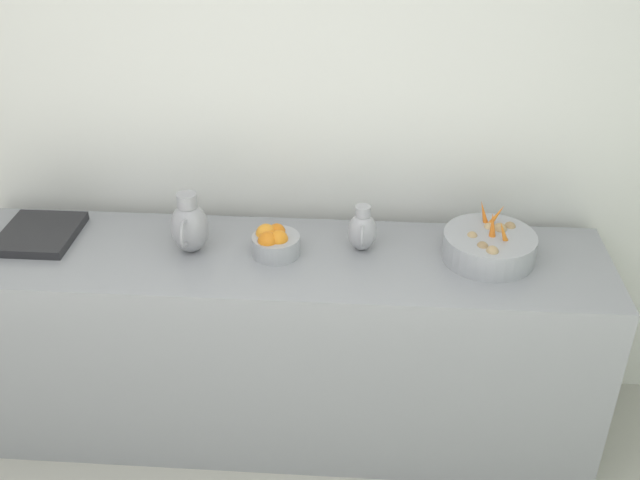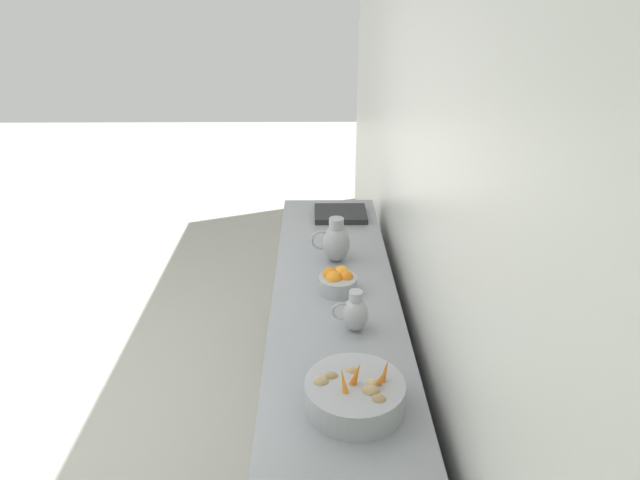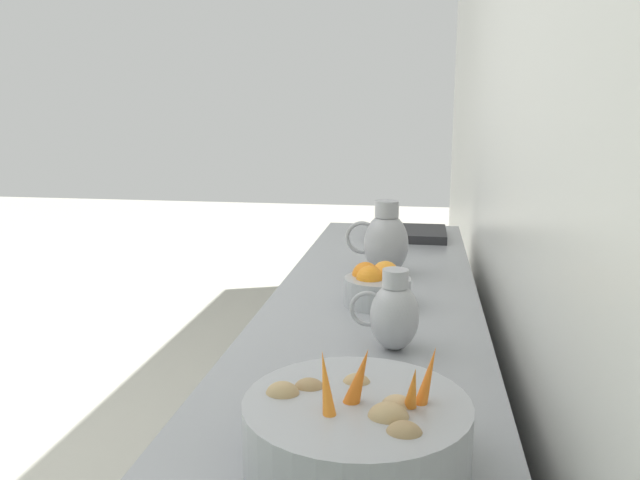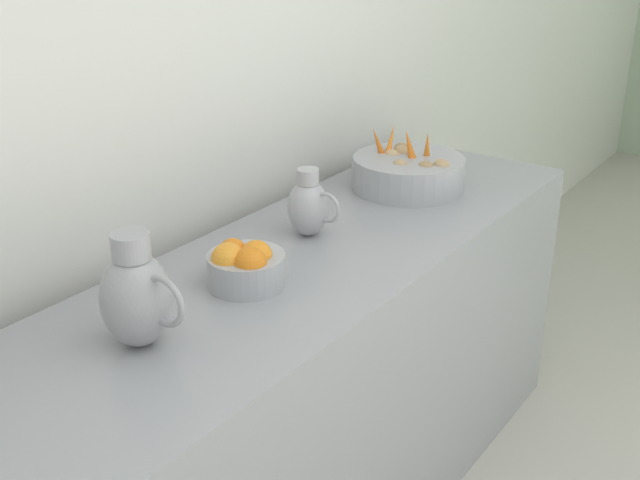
{
  "view_description": "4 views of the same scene",
  "coord_description": "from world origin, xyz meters",
  "px_view_note": "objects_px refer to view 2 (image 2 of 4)",
  "views": [
    {
      "loc": [
        0.96,
        0.37,
        2.45
      ],
      "look_at": [
        -1.5,
        0.19,
        0.99
      ],
      "focal_mm": 41.67,
      "sensor_mm": 36.0,
      "label": 1
    },
    {
      "loc": [
        -1.43,
        2.45,
        2.3
      ],
      "look_at": [
        -1.46,
        -0.18,
        1.09
      ],
      "focal_mm": 31.52,
      "sensor_mm": 36.0,
      "label": 2
    },
    {
      "loc": [
        -1.66,
        1.77,
        1.45
      ],
      "look_at": [
        -1.39,
        0.13,
        1.11
      ],
      "focal_mm": 35.59,
      "sensor_mm": 36.0,
      "label": 3
    },
    {
      "loc": [
        -0.4,
        -1.28,
        1.76
      ],
      "look_at": [
        -1.42,
        0.15,
        1.0
      ],
      "focal_mm": 44.04,
      "sensor_mm": 36.0,
      "label": 4
    }
  ],
  "objects_px": {
    "vegetable_colander": "(355,394)",
    "orange_bowl": "(338,281)",
    "metal_pitcher_short": "(355,313)",
    "metal_pitcher_tall": "(336,242)"
  },
  "relations": [
    {
      "from": "orange_bowl",
      "to": "metal_pitcher_tall",
      "type": "relative_size",
      "value": 0.76
    },
    {
      "from": "vegetable_colander",
      "to": "metal_pitcher_short",
      "type": "distance_m",
      "value": 0.5
    },
    {
      "from": "vegetable_colander",
      "to": "orange_bowl",
      "type": "xyz_separation_m",
      "value": [
        0.03,
        -0.85,
        -0.0
      ]
    },
    {
      "from": "vegetable_colander",
      "to": "orange_bowl",
      "type": "height_order",
      "value": "vegetable_colander"
    },
    {
      "from": "metal_pitcher_tall",
      "to": "metal_pitcher_short",
      "type": "relative_size",
      "value": 1.31
    },
    {
      "from": "metal_pitcher_tall",
      "to": "orange_bowl",
      "type": "bearing_deg",
      "value": 89.76
    },
    {
      "from": "metal_pitcher_tall",
      "to": "metal_pitcher_short",
      "type": "distance_m",
      "value": 0.69
    },
    {
      "from": "vegetable_colander",
      "to": "orange_bowl",
      "type": "bearing_deg",
      "value": -88.08
    },
    {
      "from": "vegetable_colander",
      "to": "orange_bowl",
      "type": "distance_m",
      "value": 0.85
    },
    {
      "from": "orange_bowl",
      "to": "metal_pitcher_short",
      "type": "xyz_separation_m",
      "value": [
        -0.06,
        0.35,
        0.03
      ]
    }
  ]
}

